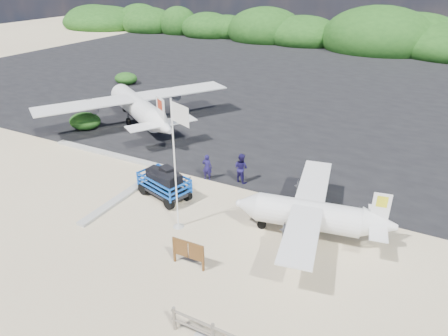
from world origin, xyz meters
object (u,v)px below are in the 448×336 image
at_px(baggage_cart, 165,197).
at_px(aircraft_small, 253,70).
at_px(crew_a, 207,167).
at_px(flagpole, 179,226).
at_px(crew_b, 241,168).
at_px(signboard, 189,266).

xyz_separation_m(baggage_cart, aircraft_small, (-8.15, 30.44, 0.00)).
bearing_deg(crew_a, flagpole, 94.31).
height_order(flagpole, aircraft_small, flagpole).
relative_size(baggage_cart, flagpole, 0.49).
height_order(flagpole, crew_a, flagpole).
relative_size(crew_a, crew_b, 0.89).
distance_m(flagpole, crew_b, 5.61).
bearing_deg(baggage_cart, aircraft_small, 121.38).
xyz_separation_m(baggage_cart, signboard, (4.16, -4.20, 0.00)).
height_order(baggage_cart, aircraft_small, aircraft_small).
xyz_separation_m(crew_a, crew_b, (1.88, 0.65, 0.09)).
relative_size(crew_a, aircraft_small, 0.22).
bearing_deg(signboard, flagpole, 130.13).
bearing_deg(aircraft_small, crew_b, 102.56).
xyz_separation_m(flagpole, crew_a, (-1.16, 4.84, 0.80)).
bearing_deg(crew_a, aircraft_small, -80.70).
height_order(baggage_cart, flagpole, flagpole).
height_order(baggage_cart, crew_b, crew_b).
distance_m(signboard, crew_b, 7.84).
xyz_separation_m(flagpole, signboard, (1.97, -2.20, 0.00)).
relative_size(flagpole, crew_b, 3.56).
bearing_deg(baggage_cart, crew_a, 86.39).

